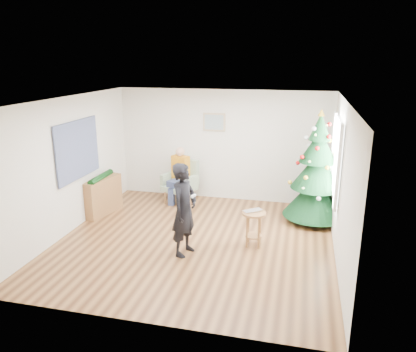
% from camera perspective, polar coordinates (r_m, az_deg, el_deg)
% --- Properties ---
extents(floor, '(5.00, 5.00, 0.00)m').
position_cam_1_polar(floor, '(7.66, -1.79, -9.11)').
color(floor, brown).
rests_on(floor, ground).
extents(ceiling, '(5.00, 5.00, 0.00)m').
position_cam_1_polar(ceiling, '(6.95, -1.99, 10.62)').
color(ceiling, white).
rests_on(ceiling, wall_back).
extents(wall_back, '(5.00, 0.00, 5.00)m').
position_cam_1_polar(wall_back, '(9.56, 2.07, 4.31)').
color(wall_back, silver).
rests_on(wall_back, floor).
extents(wall_front, '(5.00, 0.00, 5.00)m').
position_cam_1_polar(wall_front, '(4.97, -9.55, -7.52)').
color(wall_front, silver).
rests_on(wall_front, floor).
extents(wall_left, '(0.00, 5.00, 5.00)m').
position_cam_1_polar(wall_left, '(8.20, -18.99, 1.38)').
color(wall_left, silver).
rests_on(wall_left, floor).
extents(wall_right, '(0.00, 5.00, 5.00)m').
position_cam_1_polar(wall_right, '(6.99, 18.29, -1.06)').
color(wall_right, silver).
rests_on(wall_right, floor).
extents(window_panel, '(0.04, 1.30, 1.40)m').
position_cam_1_polar(window_panel, '(7.90, 17.68, 2.45)').
color(window_panel, white).
rests_on(window_panel, wall_right).
extents(curtains, '(0.05, 1.75, 1.50)m').
position_cam_1_polar(curtains, '(7.90, 17.47, 2.47)').
color(curtains, white).
rests_on(curtains, wall_right).
extents(christmas_tree, '(1.29, 1.29, 2.33)m').
position_cam_1_polar(christmas_tree, '(8.51, 15.06, 0.50)').
color(christmas_tree, '#3F2816').
rests_on(christmas_tree, floor).
extents(stool, '(0.43, 0.43, 0.64)m').
position_cam_1_polar(stool, '(7.41, 6.43, -7.36)').
color(stool, brown).
rests_on(stool, floor).
extents(laptop, '(0.42, 0.40, 0.03)m').
position_cam_1_polar(laptop, '(7.28, 6.51, -5.00)').
color(laptop, silver).
rests_on(laptop, stool).
extents(armchair, '(0.88, 0.86, 0.98)m').
position_cam_1_polar(armchair, '(9.61, -3.83, -1.45)').
color(armchair, gray).
rests_on(armchair, floor).
extents(seated_person, '(0.50, 0.65, 1.29)m').
position_cam_1_polar(seated_person, '(9.48, -4.08, 0.19)').
color(seated_person, navy).
rests_on(seated_person, armchair).
extents(standing_man, '(0.52, 0.67, 1.62)m').
position_cam_1_polar(standing_man, '(6.90, -3.37, -4.75)').
color(standing_man, black).
rests_on(standing_man, floor).
extents(game_controller, '(0.07, 0.13, 0.04)m').
position_cam_1_polar(game_controller, '(6.74, -2.07, -2.83)').
color(game_controller, white).
rests_on(game_controller, standing_man).
extents(console, '(0.50, 1.04, 0.80)m').
position_cam_1_polar(console, '(9.10, -14.64, -2.74)').
color(console, brown).
rests_on(console, floor).
extents(garland, '(0.14, 0.90, 0.14)m').
position_cam_1_polar(garland, '(8.98, -14.83, -0.20)').
color(garland, black).
rests_on(garland, console).
extents(tapestry, '(0.03, 1.50, 1.15)m').
position_cam_1_polar(tapestry, '(8.37, -17.84, 3.54)').
color(tapestry, black).
rests_on(tapestry, wall_left).
extents(framed_picture, '(0.52, 0.05, 0.42)m').
position_cam_1_polar(framed_picture, '(9.47, 0.86, 7.59)').
color(framed_picture, tan).
rests_on(framed_picture, wall_back).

